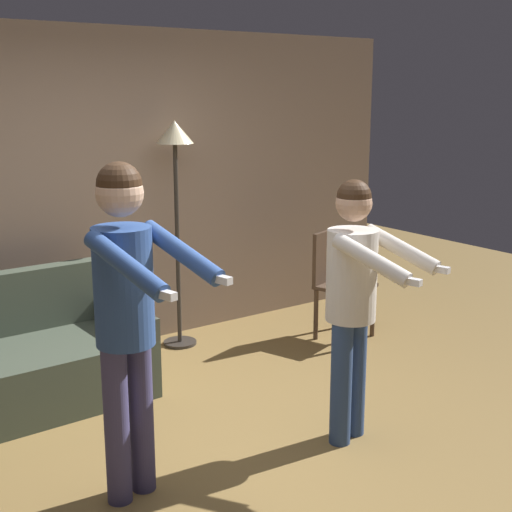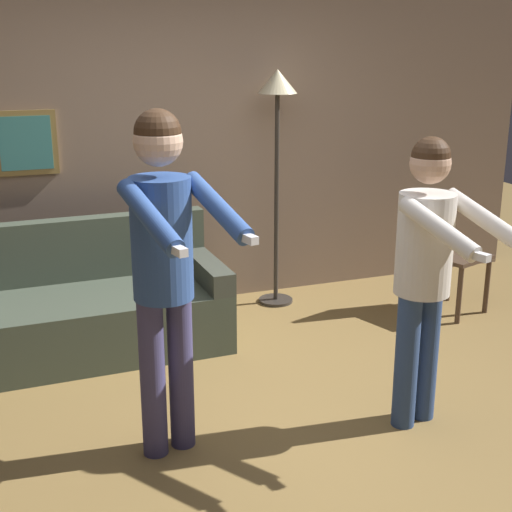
% 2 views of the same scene
% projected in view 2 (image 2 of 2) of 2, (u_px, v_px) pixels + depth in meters
% --- Properties ---
extents(ground_plane, '(12.00, 12.00, 0.00)m').
position_uv_depth(ground_plane, '(274.00, 428.00, 3.98)').
color(ground_plane, olive).
extents(back_wall_assembly, '(6.40, 0.09, 2.60)m').
position_uv_depth(back_wall_assembly, '(171.00, 144.00, 5.56)').
color(back_wall_assembly, '#88715F').
rests_on(back_wall_assembly, ground_plane).
extents(couch, '(1.92, 0.89, 0.87)m').
position_uv_depth(couch, '(85.00, 312.00, 4.93)').
color(couch, '#444E3E').
rests_on(couch, ground_plane).
extents(torchiere_lamp, '(0.30, 0.30, 1.87)m').
position_uv_depth(torchiere_lamp, '(277.00, 116.00, 5.47)').
color(torchiere_lamp, '#332D28').
rests_on(torchiere_lamp, ground_plane).
extents(person_standing_left, '(0.53, 0.76, 1.78)m').
position_uv_depth(person_standing_left, '(164.00, 252.00, 3.45)').
color(person_standing_left, '#423E6B').
rests_on(person_standing_left, ground_plane).
extents(person_standing_right, '(0.54, 0.71, 1.61)m').
position_uv_depth(person_standing_right, '(426.00, 259.00, 3.77)').
color(person_standing_right, navy).
rests_on(person_standing_right, ground_plane).
extents(dining_chair_distant, '(0.53, 0.53, 0.93)m').
position_uv_depth(dining_chair_distant, '(448.00, 245.00, 5.62)').
color(dining_chair_distant, '#4C3828').
rests_on(dining_chair_distant, ground_plane).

